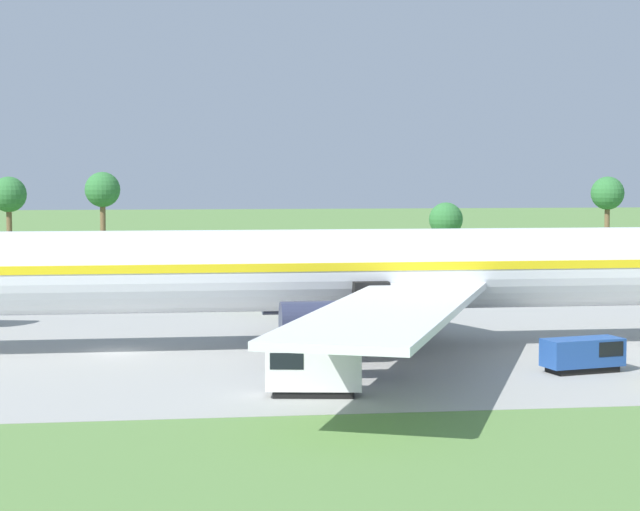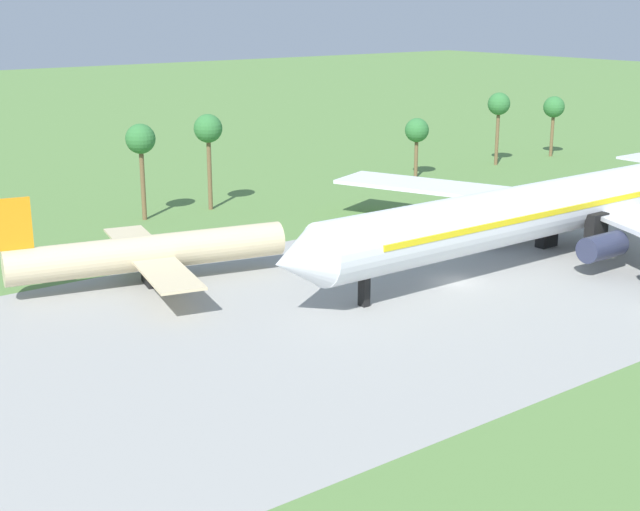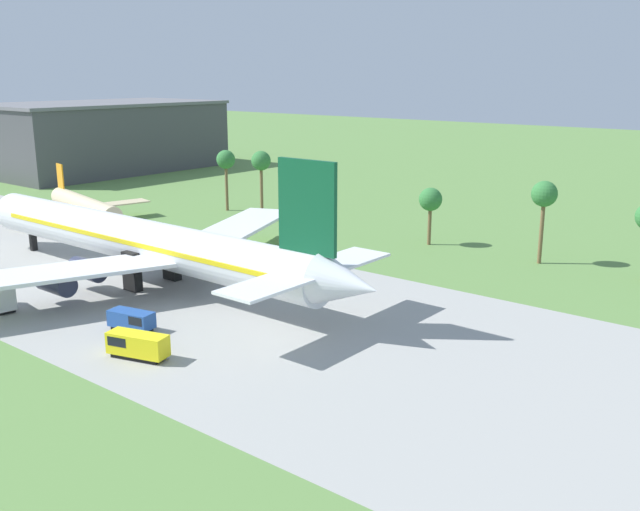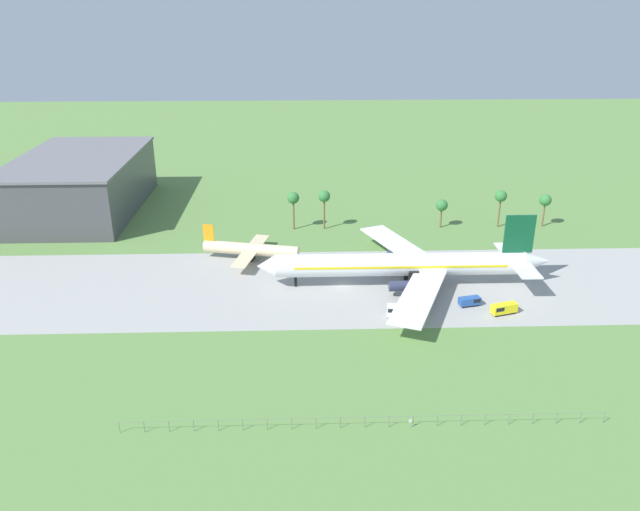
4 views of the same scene
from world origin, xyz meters
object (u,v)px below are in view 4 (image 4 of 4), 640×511
Objects in this scene: regional_aircraft at (251,249)px; no_stopping_sign at (410,423)px; baggage_tug at (470,301)px; fuel_truck at (503,309)px; jet_airliner at (406,265)px; catering_van at (398,311)px; terminal_building at (80,184)px.

no_stopping_sign is at bearing -66.67° from regional_aircraft.
regional_aircraft reaches higher than baggage_tug.
jet_airliner is at bearing 140.23° from fuel_truck.
catering_van is at bearing -177.77° from fuel_truck.
catering_van is 3.24× the size of no_stopping_sign.
baggage_tug is 48.39m from no_stopping_sign.
fuel_truck is at bearing -33.48° from terminal_building.
terminal_building reaches higher than no_stopping_sign.
no_stopping_sign is (-21.17, -43.52, -0.09)m from baggage_tug.
fuel_truck is 0.10× the size of terminal_building.
baggage_tug is 133.14m from terminal_building.
regional_aircraft reaches higher than fuel_truck.
regional_aircraft is 4.16× the size of fuel_truck.
catering_van is (-17.53, -5.26, 0.45)m from baggage_tug.
baggage_tug is 0.96× the size of catering_van.
fuel_truck is 140.78m from terminal_building.
jet_airliner is 18.11m from baggage_tug.
regional_aircraft is 59.73m from baggage_tug.
jet_airliner is 42.88× the size of no_stopping_sign.
catering_van is 38.43m from no_stopping_sign.
baggage_tug reaches higher than no_stopping_sign.
baggage_tug is (52.33, -28.73, -1.95)m from regional_aircraft.
baggage_tug is at bearing 64.06° from no_stopping_sign.
jet_airliner is 42.81m from regional_aircraft.
fuel_truck is (19.39, -16.14, -4.06)m from jet_airliner.
terminal_building is at bearing 142.79° from regional_aircraft.
regional_aircraft is 48.67m from catering_van.
regional_aircraft reaches higher than no_stopping_sign.
jet_airliner is 18.05m from catering_van.
jet_airliner reaches higher than regional_aircraft.
fuel_truck is at bearing -39.77° from jet_airliner.
catering_van reaches higher than no_stopping_sign.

